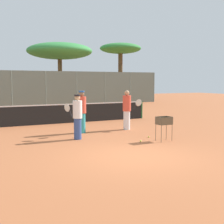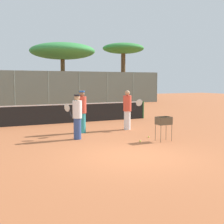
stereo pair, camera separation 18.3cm
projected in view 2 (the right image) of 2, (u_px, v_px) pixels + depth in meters
ground_plane at (133, 156)px, 9.58m from camera, size 80.00×80.00×0.00m
tennis_net at (55, 114)px, 16.87m from camera, size 11.34×0.10×1.07m
back_fence at (14, 89)px, 27.97m from camera, size 31.03×0.08×3.27m
tree_0 at (123, 50)px, 36.57m from camera, size 4.85×4.85×6.75m
tree_2 at (62, 52)px, 33.54m from camera, size 7.00×7.00×6.40m
player_white_outfit at (77, 116)px, 12.35m from camera, size 0.56×0.84×1.78m
player_red_cap at (127, 110)px, 14.84m from camera, size 0.82×0.66×1.87m
player_yellow_shirt at (82, 111)px, 13.87m from camera, size 0.51×0.90×1.88m
ball_cart at (164, 123)px, 11.97m from camera, size 0.56×0.41×0.94m
tennis_ball_0 at (157, 123)px, 16.96m from camera, size 0.07×0.07×0.07m
tennis_ball_1 at (79, 133)px, 13.61m from camera, size 0.07×0.07×0.07m
tennis_ball_2 at (149, 137)px, 12.76m from camera, size 0.07×0.07×0.07m
tennis_ball_3 at (140, 141)px, 11.88m from camera, size 0.07×0.07×0.07m
parked_car at (59, 97)px, 32.88m from camera, size 4.20×1.70×1.60m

